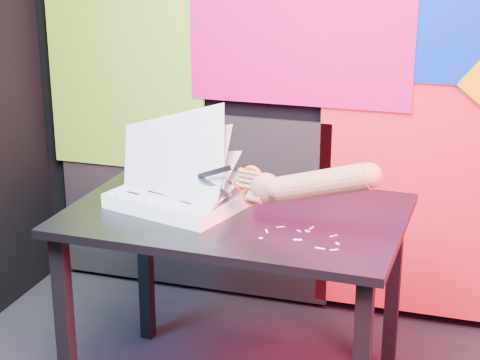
% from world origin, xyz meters
% --- Properties ---
extents(room, '(3.01, 3.01, 2.71)m').
position_xyz_m(room, '(0.00, 0.00, 1.35)').
color(room, '#222229').
rests_on(room, ground).
extents(backdrop, '(2.88, 0.05, 2.08)m').
position_xyz_m(backdrop, '(0.06, 1.46, 0.96)').
color(backdrop, red).
rests_on(backdrop, ground).
extents(work_table, '(1.16, 0.79, 0.75)m').
position_xyz_m(work_table, '(-0.27, 0.67, 0.65)').
color(work_table, black).
rests_on(work_table, ground).
extents(printout_stack, '(0.50, 0.41, 0.39)m').
position_xyz_m(printout_stack, '(-0.48, 0.65, 0.78)').
color(printout_stack, white).
rests_on(printout_stack, work_table).
extents(scissors, '(0.24, 0.06, 0.14)m').
position_xyz_m(scissors, '(-0.20, 0.56, 0.88)').
color(scissors, '#9C9CAD').
rests_on(scissors, printout_stack).
extents(hand_forearm, '(0.47, 0.14, 0.19)m').
position_xyz_m(hand_forearm, '(0.03, 0.52, 0.93)').
color(hand_forearm, '#A26647').
rests_on(hand_forearm, work_table).
extents(paper_clippings, '(0.26, 0.18, 0.00)m').
position_xyz_m(paper_clippings, '(0.01, 0.51, 0.75)').
color(paper_clippings, white).
rests_on(paper_clippings, work_table).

